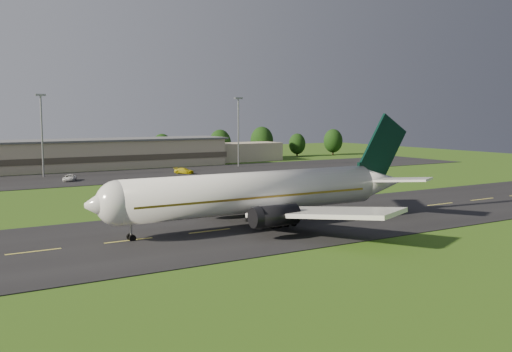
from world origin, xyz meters
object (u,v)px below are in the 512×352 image
light_mast_centre (42,125)px  light_mast_east (238,123)px  service_vehicle_c (69,178)px  service_vehicle_d (184,171)px  airliner (260,193)px  terminal (37,157)px

light_mast_centre → light_mast_east: same height
service_vehicle_c → service_vehicle_d: (29.31, 1.31, 0.03)m
light_mast_centre → service_vehicle_d: size_ratio=3.91×
airliner → service_vehicle_c: size_ratio=9.78×
light_mast_east → airliner: bearing=-117.3°
airliner → service_vehicle_d: airliner is taller
airliner → service_vehicle_c: (-10.24, 67.87, -3.83)m
airliner → service_vehicle_d: bearing=74.9°
airliner → light_mast_east: light_mast_east is taller
light_mast_centre → service_vehicle_c: (3.45, -12.14, -11.91)m
light_mast_east → terminal: bearing=163.2°
airliner → service_vehicle_d: size_ratio=9.84×
airliner → service_vehicle_c: airliner is taller
terminal → service_vehicle_d: 41.50m
light_mast_east → service_vehicle_d: (-22.24, -10.83, -11.88)m
terminal → light_mast_centre: bearing=-95.0°
airliner → service_vehicle_c: 68.74m
terminal → service_vehicle_d: size_ratio=27.85×
airliner → terminal: (-12.29, 96.19, -0.67)m
terminal → light_mast_east: bearing=-16.8°
airliner → light_mast_centre: bearing=100.1°
service_vehicle_c → service_vehicle_d: service_vehicle_d is taller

